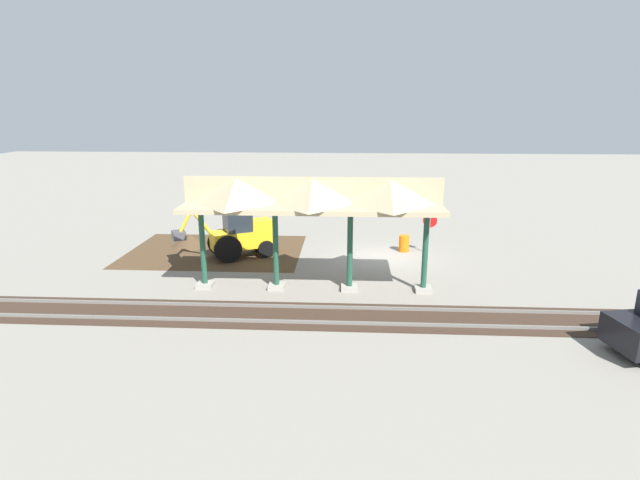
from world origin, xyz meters
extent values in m
plane|color=gray|center=(0.00, 0.00, 0.00)|extent=(120.00, 120.00, 0.00)
cube|color=#4C3823|center=(9.13, -0.68, 0.00)|extent=(9.40, 7.00, 0.01)
cube|color=#9E998E|center=(-1.38, 4.92, 0.10)|extent=(0.70, 0.70, 0.20)
cylinder|color=#1E4C38|center=(-1.38, 4.92, 1.80)|extent=(0.24, 0.24, 3.60)
cube|color=#9E998E|center=(1.79, 4.92, 0.10)|extent=(0.70, 0.70, 0.20)
cylinder|color=#1E4C38|center=(1.79, 4.92, 1.80)|extent=(0.24, 0.24, 3.60)
cube|color=#9E998E|center=(4.97, 4.92, 0.10)|extent=(0.70, 0.70, 0.20)
cylinder|color=#1E4C38|center=(4.97, 4.92, 1.80)|extent=(0.24, 0.24, 3.60)
cube|color=#9E998E|center=(8.14, 4.92, 0.10)|extent=(0.70, 0.70, 0.20)
cylinder|color=#1E4C38|center=(8.14, 4.92, 1.80)|extent=(0.24, 0.24, 3.60)
cube|color=tan|center=(3.38, 4.92, 3.70)|extent=(10.72, 3.20, 0.20)
cube|color=tan|center=(3.38, 4.92, 4.35)|extent=(10.72, 0.20, 1.10)
pyramid|color=tan|center=(0.21, 4.92, 4.35)|extent=(2.86, 3.20, 1.10)
pyramid|color=tan|center=(3.38, 4.92, 4.35)|extent=(2.86, 3.20, 1.10)
pyramid|color=tan|center=(6.55, 4.92, 4.35)|extent=(2.86, 3.20, 1.10)
cube|color=slate|center=(0.00, 7.10, 0.07)|extent=(60.00, 0.08, 0.15)
cube|color=slate|center=(0.00, 8.54, 0.07)|extent=(60.00, 0.08, 0.15)
cube|color=#38281E|center=(0.00, 7.82, 0.01)|extent=(60.00, 2.58, 0.03)
cylinder|color=gray|center=(-2.49, -0.92, 1.00)|extent=(0.06, 0.06, 2.00)
cylinder|color=red|center=(-2.49, -0.92, 1.81)|extent=(0.73, 0.28, 0.76)
cube|color=yellow|center=(7.43, 0.25, 0.97)|extent=(3.43, 2.66, 0.90)
cube|color=#1E262D|center=(7.61, 0.35, 2.12)|extent=(1.70, 1.65, 1.40)
cube|color=yellow|center=(6.53, -0.23, 1.67)|extent=(1.53, 1.51, 0.50)
cylinder|color=black|center=(8.62, 0.08, 0.70)|extent=(1.38, 0.93, 1.40)
cylinder|color=black|center=(7.94, 1.34, 0.70)|extent=(1.38, 0.93, 1.40)
cylinder|color=black|center=(6.78, -0.84, 0.45)|extent=(0.93, 0.69, 0.90)
cylinder|color=black|center=(6.17, 0.31, 0.45)|extent=(0.93, 0.69, 0.90)
cylinder|color=yellow|center=(9.25, 1.22, 2.08)|extent=(1.02, 0.66, 1.41)
cylinder|color=yellow|center=(9.96, 1.61, 2.12)|extent=(0.81, 0.54, 1.29)
cube|color=#47474C|center=(10.27, 1.77, 1.52)|extent=(0.91, 0.99, 0.40)
cone|color=#4C3823|center=(10.83, -1.61, 0.00)|extent=(4.24, 4.24, 1.37)
cylinder|color=black|center=(-7.11, 9.68, 0.30)|extent=(0.63, 0.31, 0.60)
cylinder|color=orange|center=(-1.20, -1.18, 0.45)|extent=(0.56, 0.56, 0.90)
camera|label=1|loc=(1.93, 25.29, 7.73)|focal=28.00mm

